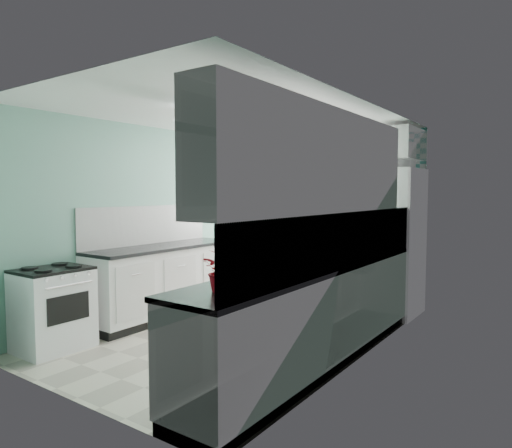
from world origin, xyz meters
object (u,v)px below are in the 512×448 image
Objects in this scene: potted_plant at (223,270)px; microwave at (388,156)px; sink at (354,256)px; ceiling_light at (192,123)px; stove at (53,308)px; fruit_bowl at (252,279)px; fridge at (386,241)px.

potted_plant is 3.72m from microwave.
sink is 2.26m from potted_plant.
ceiling_light is at bearing -134.37° from sink.
microwave is at bearing 58.32° from stove.
fruit_bowl is 0.37m from potted_plant.
fridge is 1.33m from sink.
ceiling_light is 0.57× the size of microwave.
microwave is (-0.09, 1.32, 1.17)m from sink.
ceiling_light is at bearing 70.38° from microwave.
ceiling_light is 1.17× the size of potted_plant.
fruit_bowl is (-0.00, -1.90, 0.04)m from sink.
potted_plant is (1.20, -0.98, -1.23)m from ceiling_light.
ceiling_light is at bearing 152.31° from fruit_bowl.
ceiling_light is 1.98m from potted_plant.
stove is at bearing 176.13° from potted_plant.
microwave reaches higher than sink.
potted_plant is 0.48× the size of microwave.
potted_plant is (2.40, -0.16, 0.65)m from stove.
sink is (1.20, 1.27, -1.39)m from ceiling_light.
fridge is 3.13× the size of microwave.
microwave reaches higher than fridge.
fridge is 3.23m from fruit_bowl.
fridge is at bearing 91.60° from fruit_bowl.
sink is at bearing 46.62° from ceiling_light.
sink is 0.86× the size of microwave.
sink is 1.93× the size of fruit_bowl.
fridge is 4.16m from stove.
ceiling_light is 2.24m from sink.
microwave reaches higher than stove.
stove is 2.78× the size of potted_plant.
stove is 2.49m from potted_plant.
microwave is (-0.09, 3.58, 1.02)m from potted_plant.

